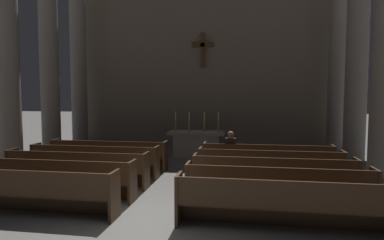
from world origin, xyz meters
name	(u,v)px	position (x,y,z in m)	size (l,w,h in m)	color
ground_plane	(147,221)	(0.00, 0.00, 0.00)	(80.00, 80.00, 0.00)	slate
pew_left_row_1	(24,191)	(-2.53, -0.04, 0.48)	(3.85, 0.50, 0.95)	#422B19
pew_left_row_2	(54,178)	(-2.53, 1.00, 0.48)	(3.85, 0.50, 0.95)	#422B19
pew_left_row_3	(77,169)	(-2.53, 2.04, 0.48)	(3.85, 0.50, 0.95)	#422B19
pew_left_row_4	(94,161)	(-2.53, 3.08, 0.48)	(3.85, 0.50, 0.95)	#422B19
pew_left_row_5	(109,155)	(-2.53, 4.12, 0.48)	(3.85, 0.50, 0.95)	#422B19
pew_right_row_1	(283,204)	(2.53, -0.04, 0.48)	(3.85, 0.50, 0.95)	#422B19
pew_right_row_2	(277,188)	(2.53, 1.00, 0.48)	(3.85, 0.50, 0.95)	#422B19
pew_right_row_3	(273,176)	(2.53, 2.04, 0.48)	(3.85, 0.50, 0.95)	#422B19
pew_right_row_4	(270,167)	(2.53, 3.08, 0.48)	(3.85, 0.50, 0.95)	#422B19
pew_right_row_5	(267,159)	(2.53, 4.12, 0.48)	(3.85, 0.50, 0.95)	#422B19
column_left_second	(7,54)	(-5.44, 3.33, 3.69)	(1.03, 1.03, 7.55)	gray
column_left_third	(49,61)	(-5.44, 5.55, 3.69)	(1.03, 1.03, 7.55)	gray
column_right_third	(357,56)	(5.44, 5.55, 3.69)	(1.03, 1.03, 7.55)	gray
column_left_fourth	(79,67)	(-5.44, 7.77, 3.69)	(1.03, 1.03, 7.55)	gray
column_right_fourth	(338,63)	(5.44, 7.77, 3.69)	(1.03, 1.03, 7.55)	gray
altar	(197,143)	(0.00, 6.77, 0.53)	(2.20, 0.90, 1.01)	#A8A399
candlestick_outer_left	(176,124)	(-0.85, 6.77, 1.26)	(0.16, 0.16, 0.76)	#B79338
candlestick_inner_left	(189,125)	(-0.30, 6.77, 1.26)	(0.16, 0.16, 0.76)	#B79338
candlestick_inner_right	(204,125)	(0.30, 6.77, 1.26)	(0.16, 0.16, 0.76)	#B79338
candlestick_outer_right	(218,125)	(0.85, 6.77, 1.26)	(0.16, 0.16, 0.76)	#B79338
apse_with_cross	(203,60)	(0.00, 8.88, 4.01)	(11.97, 0.43, 8.02)	gray
lone_worshipper	(231,151)	(1.43, 4.15, 0.69)	(0.32, 0.43, 1.32)	#26262B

